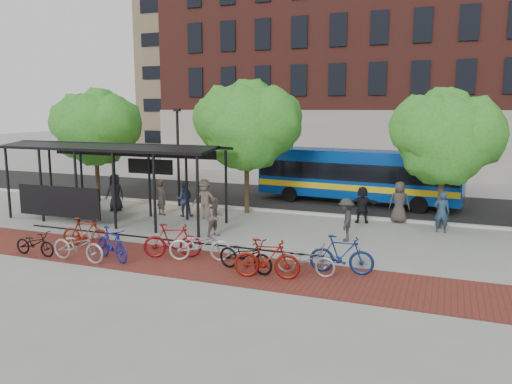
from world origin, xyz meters
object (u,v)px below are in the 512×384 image
(pedestrian_9, at_px, (346,220))
(pedestrian_7, at_px, (442,212))
(bus_shelter, at_px, (111,156))
(tree_b, at_px, (249,122))
(lamp_post_left, at_px, (178,154))
(pedestrian_8, at_px, (216,217))
(bike_3, at_px, (112,244))
(bike_5, at_px, (173,241))
(pedestrian_5, at_px, (362,205))
(bike_11, at_px, (342,255))
(bike_6, at_px, (200,245))
(bike_2, at_px, (78,245))
(pedestrian_2, at_px, (184,199))
(pedestrian_3, at_px, (204,199))
(tree_c, at_px, (447,134))
(tree_a, at_px, (97,125))
(pedestrian_1, at_px, (161,197))
(bike_1, at_px, (86,232))
(bike_10, at_px, (306,259))
(pedestrian_0, at_px, (115,192))
(bike_8, at_px, (246,255))
(pedestrian_6, at_px, (399,202))
(bus, at_px, (357,173))
(bike_0, at_px, (35,243))

(pedestrian_9, bearing_deg, pedestrian_7, 119.61)
(bus_shelter, relative_size, tree_b, 1.64)
(pedestrian_7, bearing_deg, lamp_post_left, -5.33)
(pedestrian_8, relative_size, pedestrian_9, 0.94)
(tree_b, height_order, bike_3, tree_b)
(bike_5, distance_m, pedestrian_5, 9.37)
(bus_shelter, height_order, bike_11, bus_shelter)
(bike_6, bearing_deg, bike_2, 94.79)
(bike_5, bearing_deg, pedestrian_2, 1.74)
(bike_2, distance_m, bike_5, 3.15)
(pedestrian_3, distance_m, pedestrian_8, 3.37)
(tree_c, bearing_deg, pedestrian_5, -176.40)
(tree_a, distance_m, pedestrian_1, 6.56)
(pedestrian_3, bearing_deg, tree_c, 4.25)
(bus_shelter, bearing_deg, tree_c, 15.06)
(pedestrian_5, bearing_deg, tree_b, -14.17)
(bike_6, relative_size, pedestrian_9, 1.26)
(tree_c, relative_size, pedestrian_8, 3.70)
(bike_3, distance_m, pedestrian_8, 4.58)
(pedestrian_1, distance_m, pedestrian_7, 12.80)
(bike_5, relative_size, pedestrian_3, 1.07)
(pedestrian_1, bearing_deg, pedestrian_3, -159.94)
(bike_1, xyz_separation_m, bike_10, (8.51, -0.09, -0.06))
(pedestrian_0, distance_m, pedestrian_5, 12.23)
(bus_shelter, height_order, pedestrian_0, bus_shelter)
(bike_6, relative_size, bike_10, 1.12)
(tree_a, xyz_separation_m, bike_8, (12.30, -8.45, -3.71))
(bike_1, xyz_separation_m, pedestrian_6, (10.51, 8.44, 0.39))
(bike_6, bearing_deg, lamp_post_left, 16.16)
(bike_8, xyz_separation_m, pedestrian_0, (-9.78, 6.46, 0.41))
(bike_6, bearing_deg, bike_5, 73.95)
(pedestrian_8, bearing_deg, bike_8, -116.18)
(bike_3, xyz_separation_m, bike_11, (7.58, 1.46, 0.04))
(bus_shelter, distance_m, bike_11, 12.23)
(tree_a, xyz_separation_m, lamp_post_left, (4.91, 0.25, -1.49))
(pedestrian_6, bearing_deg, pedestrian_8, 39.60)
(pedestrian_2, bearing_deg, bike_1, 57.70)
(bike_5, relative_size, pedestrian_6, 1.07)
(bus_shelter, distance_m, pedestrian_6, 13.27)
(tree_b, bearing_deg, bike_3, -98.87)
(bus, bearing_deg, pedestrian_0, -144.68)
(tree_a, height_order, pedestrian_6, tree_a)
(bike_10, distance_m, pedestrian_2, 9.90)
(bike_8, distance_m, pedestrian_6, 9.71)
(lamp_post_left, bearing_deg, pedestrian_2, -54.60)
(tree_c, xyz_separation_m, bike_0, (-13.27, -9.53, -3.62))
(bike_3, height_order, bike_10, bike_3)
(lamp_post_left, xyz_separation_m, bike_0, (-0.18, -9.78, -2.31))
(tree_c, height_order, bike_10, tree_c)
(bike_5, bearing_deg, pedestrian_7, -74.27)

